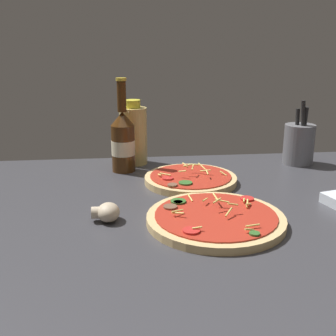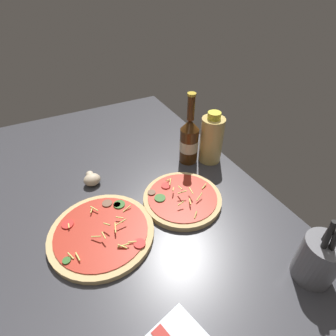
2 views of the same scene
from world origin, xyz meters
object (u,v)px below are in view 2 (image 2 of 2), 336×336
at_px(pizza_far, 182,199).
at_px(utensil_crock, 318,259).
at_px(oil_bottle, 211,139).
at_px(mushroom_left, 92,179).
at_px(pizza_near, 102,233).
at_px(beer_bottle, 189,140).

relative_size(pizza_far, utensil_crock, 1.24).
relative_size(oil_bottle, utensil_crock, 0.99).
bearing_deg(utensil_crock, pizza_far, -157.36).
bearing_deg(utensil_crock, oil_bottle, 173.79).
xyz_separation_m(pizza_far, mushroom_left, (-0.21, -0.23, 0.01)).
xyz_separation_m(pizza_near, beer_bottle, (-0.19, 0.39, 0.08)).
distance_m(pizza_far, utensil_crock, 0.39).
distance_m(pizza_near, utensil_crock, 0.54).
bearing_deg(mushroom_left, pizza_far, 47.03).
relative_size(beer_bottle, utensil_crock, 1.35).
bearing_deg(pizza_far, pizza_near, -87.53).
bearing_deg(pizza_far, beer_bottle, 143.92).
height_order(beer_bottle, oil_bottle, beer_bottle).
relative_size(pizza_near, mushroom_left, 4.88).
height_order(mushroom_left, utensil_crock, utensil_crock).
bearing_deg(utensil_crock, beer_bottle, -177.77).
distance_m(beer_bottle, mushroom_left, 0.36).
bearing_deg(pizza_far, mushroom_left, -132.97).
distance_m(pizza_near, oil_bottle, 0.49).
height_order(pizza_near, utensil_crock, utensil_crock).
bearing_deg(beer_bottle, pizza_near, -64.32).
bearing_deg(oil_bottle, utensil_crock, -6.21).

